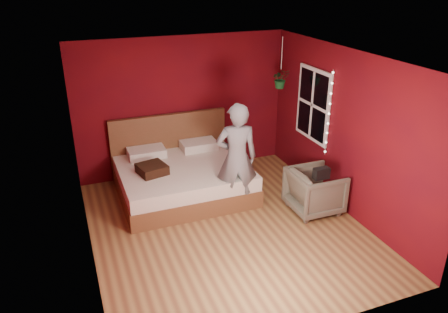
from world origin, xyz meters
TOP-DOWN VIEW (x-y plane):
  - floor at (0.00, 0.00)m, footprint 4.50×4.50m
  - room_walls at (0.00, 0.00)m, footprint 4.04×4.54m
  - window at (1.97, 0.90)m, footprint 0.05×0.97m
  - fairy_lights at (1.94, 0.37)m, footprint 0.04×0.04m
  - bed at (-0.31, 1.37)m, footprint 2.20×1.87m
  - person at (0.37, 0.50)m, footprint 0.75×0.58m
  - armchair at (1.52, -0.04)m, footprint 0.80×0.77m
  - handbag at (1.44, -0.29)m, footprint 0.25×0.12m
  - throw_pillow at (-0.87, 1.17)m, footprint 0.52×0.52m
  - hanging_plant at (1.60, 1.44)m, footprint 0.35×0.31m

SIDE VIEW (x-z plane):
  - floor at x=0.00m, z-range 0.00..0.00m
  - bed at x=-0.31m, z-range -0.29..0.92m
  - armchair at x=1.52m, z-range 0.00..0.72m
  - throw_pillow at x=-0.87m, z-range 0.55..0.70m
  - handbag at x=1.44m, z-range 0.72..0.90m
  - person at x=0.37m, z-range 0.00..1.82m
  - fairy_lights at x=1.94m, z-range 0.77..2.22m
  - window at x=1.97m, z-range 0.87..2.14m
  - room_walls at x=0.00m, z-range 0.37..2.99m
  - hanging_plant at x=1.60m, z-range 1.42..2.32m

